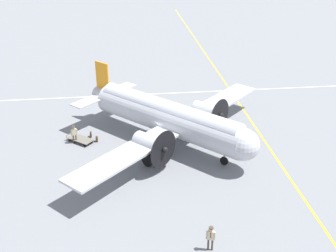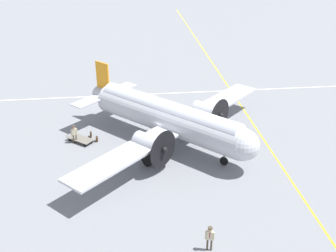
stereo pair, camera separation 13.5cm
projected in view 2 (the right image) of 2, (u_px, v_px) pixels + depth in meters
The scene contains 9 objects.
ground_plane at pixel (168, 143), 37.48m from camera, with size 300.00×300.00×0.00m, color slate.
apron_line_eastwest at pixel (262, 138), 38.35m from camera, with size 120.00×0.16×0.01m.
apron_line_northsouth at pixel (156, 94), 47.93m from camera, with size 0.16×120.00×0.01m.
airliner_main at pixel (172, 119), 36.10m from camera, with size 18.60×18.65×5.85m.
crew_foreground at pixel (210, 236), 24.96m from camera, with size 0.36×0.56×1.71m.
passenger_boarding at pixel (74, 132), 37.03m from camera, with size 0.33×0.57×1.70m.
suitcase_near_door at pixel (91, 135), 38.42m from camera, with size 0.41×0.15×0.52m.
suitcase_upright_spare at pixel (97, 139), 37.64m from camera, with size 0.35×0.18×0.51m.
baggage_cart at pixel (80, 139), 37.59m from camera, with size 2.38×2.56×0.56m.
Camera 2 is at (-32.68, 3.70, 18.03)m, focal length 45.00 mm.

